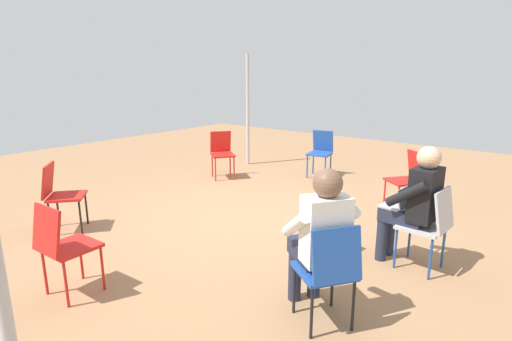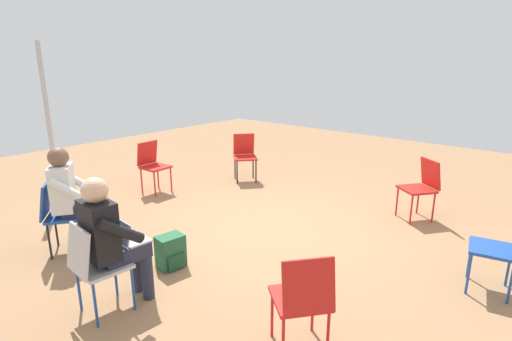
# 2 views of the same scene
# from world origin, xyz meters

# --- Properties ---
(ground_plane) EXTENTS (14.16, 14.16, 0.00)m
(ground_plane) POSITION_xyz_m (0.00, 0.00, 0.00)
(ground_plane) COLOR #99704C
(chair_south) EXTENTS (0.47, 0.51, 0.85)m
(chair_south) POSITION_xyz_m (0.33, -2.56, 0.50)
(chair_south) COLOR #1E4799
(chair_south) RESTS_ON ground
(chair_southwest) EXTENTS (0.58, 0.58, 0.85)m
(chair_southwest) POSITION_xyz_m (-1.59, -1.61, 0.50)
(chair_southwest) COLOR red
(chair_southwest) RESTS_ON ground
(chair_northwest) EXTENTS (0.58, 0.57, 0.85)m
(chair_northwest) POSITION_xyz_m (-1.99, 1.44, 0.50)
(chair_northwest) COLOR #1E4799
(chair_northwest) RESTS_ON ground
(chair_north) EXTENTS (0.42, 0.46, 0.85)m
(chair_north) POSITION_xyz_m (-0.00, 2.46, 0.50)
(chair_north) COLOR red
(chair_north) RESTS_ON ground
(chair_southeast) EXTENTS (0.58, 0.57, 0.85)m
(chair_southeast) POSITION_xyz_m (1.70, -1.35, 0.50)
(chair_southeast) COLOR red
(chair_southeast) RESTS_ON ground
(chair_west) EXTENTS (0.47, 0.43, 0.85)m
(chair_west) POSITION_xyz_m (-2.32, 0.02, 0.50)
(chair_west) COLOR #B7B7BC
(chair_west) RESTS_ON ground
(chair_northeast) EXTENTS (0.58, 0.59, 0.85)m
(chair_northeast) POSITION_xyz_m (1.49, 1.74, 0.50)
(chair_northeast) COLOR red
(chair_northeast) RESTS_ON ground
(person_with_laptop) EXTENTS (0.54, 0.52, 1.24)m
(person_with_laptop) POSITION_xyz_m (-2.15, 0.01, 0.69)
(person_with_laptop) COLOR #23283D
(person_with_laptop) RESTS_ON ground
(person_in_white) EXTENTS (0.63, 0.63, 1.24)m
(person_in_white) POSITION_xyz_m (-1.86, 1.34, 0.69)
(person_in_white) COLOR #23283D
(person_in_white) RESTS_ON ground
(backpack_near_laptop_user) EXTENTS (0.30, 0.27, 0.36)m
(backpack_near_laptop_user) POSITION_xyz_m (-1.40, 0.20, 0.16)
(backpack_near_laptop_user) COLOR #235B38
(backpack_near_laptop_user) RESTS_ON ground
(tent_pole_far) EXTENTS (0.07, 0.07, 2.25)m
(tent_pole_far) POSITION_xyz_m (2.02, -2.47, 1.13)
(tent_pole_far) COLOR #B2B2B7
(tent_pole_far) RESTS_ON ground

